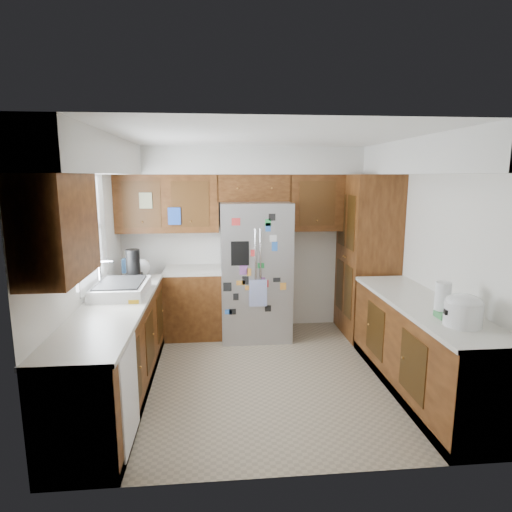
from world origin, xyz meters
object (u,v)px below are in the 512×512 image
Objects in this scene: fridge at (255,270)px; rice_cooker at (463,309)px; pantry at (367,256)px; paper_towel at (442,299)px.

rice_cooker is at bearing -57.13° from fridge.
rice_cooker is at bearing -90.01° from pantry.
rice_cooker is (-0.00, -2.27, -0.02)m from pantry.
paper_towel is at bearing 97.69° from rice_cooker.
paper_towel is (1.46, -2.06, 0.17)m from fridge.
fridge is 2.53m from paper_towel.
pantry is 7.16× the size of paper_towel.
pantry reaches higher than paper_towel.
paper_towel reaches higher than rice_cooker.
fridge is at bearing 177.94° from pantry.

